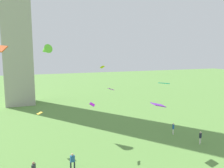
{
  "coord_description": "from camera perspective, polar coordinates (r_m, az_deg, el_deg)",
  "views": [
    {
      "loc": [
        -10.01,
        -5.59,
        11.65
      ],
      "look_at": [
        -0.21,
        19.37,
        7.87
      ],
      "focal_mm": 35.88,
      "sensor_mm": 36.0,
      "label": 1
    }
  ],
  "objects": [
    {
      "name": "kite_flying_2",
      "position": [
        39.54,
        -2.48,
        4.35
      ],
      "size": [
        1.18,
        1.17,
        0.62
      ],
      "rotation": [
        0.0,
        0.0,
        4.08
      ],
      "color": "#CFD504"
    },
    {
      "name": "kite_flying_1",
      "position": [
        26.95,
        11.71,
        -5.23
      ],
      "size": [
        1.59,
        1.17,
        0.55
      ],
      "rotation": [
        0.0,
        0.0,
        0.04
      ],
      "color": "purple"
    },
    {
      "name": "kite_flying_0",
      "position": [
        26.55,
        -5.07,
        -5.18
      ],
      "size": [
        0.92,
        1.06,
        0.37
      ],
      "rotation": [
        0.0,
        0.0,
        1.1
      ],
      "color": "purple"
    },
    {
      "name": "kite_flying_3",
      "position": [
        34.62,
        13.1,
        0.19
      ],
      "size": [
        1.35,
        1.65,
        0.33
      ],
      "rotation": [
        0.0,
        0.0,
        4.99
      ],
      "color": "#05D2BC"
    },
    {
      "name": "kite_flying_7",
      "position": [
        33.35,
        -0.31,
        -1.31
      ],
      "size": [
        0.84,
        1.21,
        0.42
      ],
      "rotation": [
        0.0,
        0.0,
        1.5
      ],
      "color": "#BB0DEF"
    },
    {
      "name": "person_2",
      "position": [
        23.94,
        -10.04,
        -18.61
      ],
      "size": [
        0.53,
        0.28,
        1.7
      ],
      "rotation": [
        0.0,
        0.0,
        3.19
      ],
      "color": "#1E2333",
      "rests_on": "ground_plane"
    },
    {
      "name": "person_4",
      "position": [
        33.88,
        15.34,
        -10.72
      ],
      "size": [
        0.43,
        0.49,
        1.64
      ],
      "rotation": [
        0.0,
        0.0,
        4.16
      ],
      "color": "silver",
      "rests_on": "ground_plane"
    },
    {
      "name": "kite_flying_4",
      "position": [
        35.51,
        -16.62,
        8.27
      ],
      "size": [
        2.1,
        2.52,
        1.78
      ],
      "rotation": [
        0.0,
        0.0,
        3.56
      ],
      "color": "#68D734"
    },
    {
      "name": "person_3",
      "position": [
        31.63,
        21.6,
        -12.39
      ],
      "size": [
        0.48,
        0.45,
        1.62
      ],
      "rotation": [
        0.0,
        0.0,
        3.77
      ],
      "color": "silver",
      "rests_on": "ground_plane"
    },
    {
      "name": "kite_flying_5",
      "position": [
        28.13,
        -17.96,
        -7.09
      ],
      "size": [
        0.72,
        0.96,
        0.35
      ],
      "rotation": [
        0.0,
        0.0,
        1.78
      ],
      "color": "yellow"
    }
  ]
}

